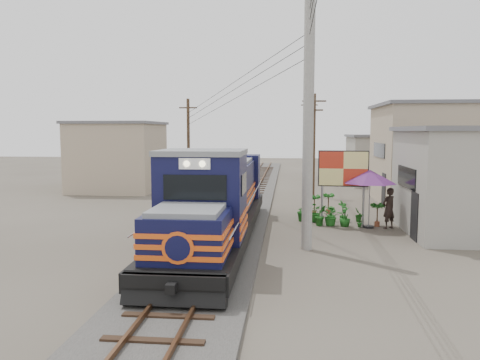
# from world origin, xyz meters

# --- Properties ---
(ground) EXTENTS (120.00, 120.00, 0.00)m
(ground) POSITION_xyz_m (0.00, 0.00, 0.00)
(ground) COLOR #473F35
(ground) RESTS_ON ground
(ballast) EXTENTS (3.60, 70.00, 0.16)m
(ballast) POSITION_xyz_m (0.00, 10.00, 0.08)
(ballast) COLOR #595651
(ballast) RESTS_ON ground
(track) EXTENTS (1.15, 70.00, 0.12)m
(track) POSITION_xyz_m (0.00, 10.00, 0.26)
(track) COLOR #51331E
(track) RESTS_ON ground
(locomotive) EXTENTS (2.78, 15.11, 3.75)m
(locomotive) POSITION_xyz_m (0.00, 0.20, 1.65)
(locomotive) COLOR black
(locomotive) RESTS_ON ground
(utility_pole_main) EXTENTS (0.40, 0.40, 10.00)m
(utility_pole_main) POSITION_xyz_m (3.50, -0.50, 5.00)
(utility_pole_main) COLOR #9E9B93
(utility_pole_main) RESTS_ON ground
(wooden_pole_mid) EXTENTS (1.60, 0.24, 7.00)m
(wooden_pole_mid) POSITION_xyz_m (4.50, 14.00, 3.68)
(wooden_pole_mid) COLOR #4C3826
(wooden_pole_mid) RESTS_ON ground
(wooden_pole_far) EXTENTS (1.60, 0.24, 7.50)m
(wooden_pole_far) POSITION_xyz_m (4.80, 28.00, 3.93)
(wooden_pole_far) COLOR #4C3826
(wooden_pole_far) RESTS_ON ground
(wooden_pole_left) EXTENTS (1.60, 0.24, 7.00)m
(wooden_pole_left) POSITION_xyz_m (-5.00, 18.00, 3.68)
(wooden_pole_left) COLOR #4C3826
(wooden_pole_left) RESTS_ON ground
(power_lines) EXTENTS (9.65, 19.00, 3.30)m
(power_lines) POSITION_xyz_m (-0.14, 8.49, 7.56)
(power_lines) COLOR black
(power_lines) RESTS_ON ground
(shophouse_mid) EXTENTS (8.40, 7.35, 6.20)m
(shophouse_mid) POSITION_xyz_m (12.50, 12.00, 3.11)
(shophouse_mid) COLOR tan
(shophouse_mid) RESTS_ON ground
(shophouse_back) EXTENTS (6.30, 6.30, 4.20)m
(shophouse_back) POSITION_xyz_m (11.00, 22.00, 2.11)
(shophouse_back) COLOR gray
(shophouse_back) RESTS_ON ground
(shophouse_left) EXTENTS (6.30, 6.30, 5.20)m
(shophouse_left) POSITION_xyz_m (-10.00, 16.00, 2.61)
(shophouse_left) COLOR tan
(shophouse_left) RESTS_ON ground
(billboard) EXTENTS (2.33, 0.32, 3.59)m
(billboard) POSITION_xyz_m (5.35, 4.01, 2.66)
(billboard) COLOR #99999E
(billboard) RESTS_ON ground
(market_umbrella) EXTENTS (3.17, 3.17, 2.72)m
(market_umbrella) POSITION_xyz_m (6.55, 3.83, 2.39)
(market_umbrella) COLOR black
(market_umbrella) RESTS_ON ground
(vendor) EXTENTS (0.83, 0.77, 1.89)m
(vendor) POSITION_xyz_m (7.43, 3.78, 0.95)
(vendor) COLOR black
(vendor) RESTS_ON ground
(plant_nursery) EXTENTS (3.34, 2.89, 1.10)m
(plant_nursery) POSITION_xyz_m (4.55, 4.74, 0.47)
(plant_nursery) COLOR #1B5A19
(plant_nursery) RESTS_ON ground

